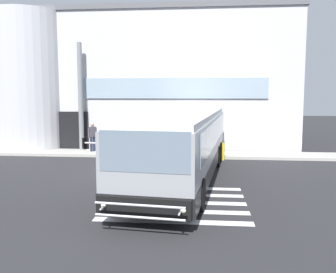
% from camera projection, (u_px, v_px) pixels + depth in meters
% --- Properties ---
extents(ground_plane, '(80.00, 90.00, 0.02)m').
position_uv_depth(ground_plane, '(138.00, 173.00, 16.10)').
color(ground_plane, '#232326').
rests_on(ground_plane, ground).
extents(bay_paint_stripes, '(4.40, 3.96, 0.01)m').
position_uv_depth(bay_paint_stripes, '(177.00, 202.00, 11.76)').
color(bay_paint_stripes, silver).
rests_on(bay_paint_stripes, ground).
extents(terminal_building, '(18.83, 13.80, 8.68)m').
position_uv_depth(terminal_building, '(156.00, 82.00, 27.07)').
color(terminal_building, '#B7B7BC').
rests_on(terminal_building, ground).
extents(boarding_curb, '(21.03, 2.00, 0.15)m').
position_uv_depth(boarding_curb, '(153.00, 154.00, 20.84)').
color(boarding_curb, '#9E9B93').
rests_on(boarding_curb, ground).
extents(entry_support_column, '(0.28, 0.28, 6.27)m').
position_uv_depth(entry_support_column, '(81.00, 97.00, 21.47)').
color(entry_support_column, slate).
rests_on(entry_support_column, boarding_curb).
extents(bus_main_foreground, '(4.27, 12.57, 2.70)m').
position_uv_depth(bus_main_foreground, '(183.00, 146.00, 14.91)').
color(bus_main_foreground, gray).
rests_on(bus_main_foreground, ground).
extents(passenger_near_column, '(0.40, 0.49, 1.68)m').
position_uv_depth(passenger_near_column, '(93.00, 135.00, 21.22)').
color(passenger_near_column, '#1E2338').
rests_on(passenger_near_column, boarding_curb).
extents(passenger_by_doorway, '(0.51, 0.51, 1.68)m').
position_uv_depth(passenger_by_doorway, '(108.00, 135.00, 21.06)').
color(passenger_by_doorway, '#4C4233').
rests_on(passenger_by_doorway, boarding_curb).
extents(passenger_at_curb_edge, '(0.58, 0.30, 1.68)m').
position_uv_depth(passenger_at_curb_edge, '(130.00, 136.00, 20.99)').
color(passenger_at_curb_edge, '#2D2D33').
rests_on(passenger_at_curb_edge, boarding_curb).
extents(safety_bollard_yellow, '(0.18, 0.18, 0.90)m').
position_uv_depth(safety_bollard_yellow, '(223.00, 152.00, 19.24)').
color(safety_bollard_yellow, yellow).
rests_on(safety_bollard_yellow, ground).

